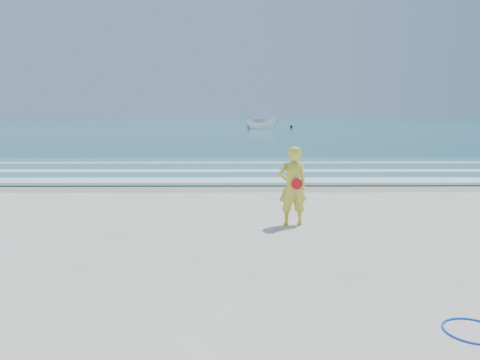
{
  "coord_description": "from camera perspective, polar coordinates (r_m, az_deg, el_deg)",
  "views": [
    {
      "loc": [
        -0.19,
        -7.95,
        2.79
      ],
      "look_at": [
        -0.12,
        4.0,
        1.0
      ],
      "focal_mm": 35.0,
      "sensor_mm": 36.0,
      "label": 1
    }
  ],
  "objects": [
    {
      "name": "foam_near",
      "position": [
        18.45,
        0.26,
        -0.01
      ],
      "size": [
        400.0,
        1.4,
        0.01
      ],
      "primitive_type": "cube",
      "color": "white",
      "rests_on": "shallow"
    },
    {
      "name": "ocean",
      "position": [
        112.98,
        -0.23,
        7.12
      ],
      "size": [
        400.0,
        190.0,
        0.04
      ],
      "primitive_type": "cube",
      "color": "#19727F",
      "rests_on": "ground"
    },
    {
      "name": "ground",
      "position": [
        8.43,
        0.98,
        -10.82
      ],
      "size": [
        400.0,
        400.0,
        0.0
      ],
      "primitive_type": "plane",
      "color": "silver",
      "rests_on": "ground"
    },
    {
      "name": "hoop",
      "position": [
        6.91,
        26.5,
        -16.11
      ],
      "size": [
        0.98,
        0.98,
        0.03
      ],
      "primitive_type": "torus",
      "rotation": [
        0.0,
        0.0,
        -0.43
      ],
      "color": "#0E4AFD",
      "rests_on": "ground"
    },
    {
      "name": "buoy",
      "position": [
        73.08,
        6.28,
        6.49
      ],
      "size": [
        0.44,
        0.44,
        0.44
      ],
      "primitive_type": "sphere",
      "color": "black",
      "rests_on": "ocean"
    },
    {
      "name": "shallow",
      "position": [
        22.12,
        0.17,
        1.39
      ],
      "size": [
        400.0,
        10.0,
        0.01
      ],
      "primitive_type": "cube",
      "color": "#59B7AD",
      "rests_on": "ocean"
    },
    {
      "name": "foam_far",
      "position": [
        24.6,
        0.12,
        2.14
      ],
      "size": [
        400.0,
        0.6,
        0.01
      ],
      "primitive_type": "cube",
      "color": "white",
      "rests_on": "shallow"
    },
    {
      "name": "foam_mid",
      "position": [
        21.32,
        0.18,
        1.15
      ],
      "size": [
        400.0,
        0.9,
        0.01
      ],
      "primitive_type": "cube",
      "color": "white",
      "rests_on": "shallow"
    },
    {
      "name": "woman",
      "position": [
        11.39,
        6.44,
        -0.74
      ],
      "size": [
        0.78,
        0.59,
        1.94
      ],
      "color": "yellow",
      "rests_on": "ground"
    },
    {
      "name": "wet_sand",
      "position": [
        17.18,
        0.31,
        -0.82
      ],
      "size": [
        400.0,
        2.4,
        0.0
      ],
      "primitive_type": "cube",
      "color": "#B2A893",
      "rests_on": "ground"
    },
    {
      "name": "boat",
      "position": [
        68.0,
        2.68,
        7.0
      ],
      "size": [
        5.15,
        2.64,
        1.9
      ],
      "primitive_type": "imported",
      "rotation": [
        0.0,
        0.0,
        1.4
      ],
      "color": "white",
      "rests_on": "ocean"
    }
  ]
}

